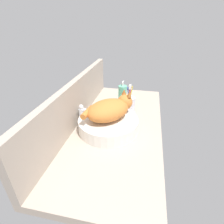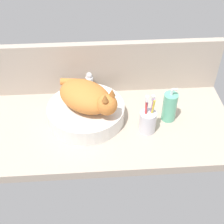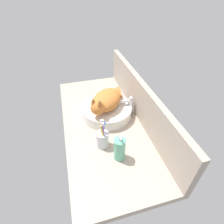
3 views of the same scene
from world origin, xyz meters
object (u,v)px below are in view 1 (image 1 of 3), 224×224
(soap_dispenser, at_px, (122,95))
(toothbrush_cup, at_px, (130,103))
(sink_basin, at_px, (108,124))
(faucet, at_px, (84,115))
(cat, at_px, (110,109))

(soap_dispenser, xyz_separation_m, toothbrush_cup, (-0.11, -0.07, -0.01))
(sink_basin, xyz_separation_m, soap_dispenser, (0.37, -0.02, 0.03))
(sink_basin, bearing_deg, toothbrush_cup, -19.41)
(sink_basin, distance_m, toothbrush_cup, 0.28)
(toothbrush_cup, bearing_deg, sink_basin, 160.59)
(faucet, bearing_deg, cat, -92.50)
(faucet, height_order, soap_dispenser, soap_dispenser)
(sink_basin, xyz_separation_m, faucet, (0.02, 0.15, 0.04))
(cat, height_order, faucet, cat)
(cat, bearing_deg, soap_dispenser, -2.50)
(soap_dispenser, distance_m, toothbrush_cup, 0.13)
(faucet, height_order, toothbrush_cup, toothbrush_cup)
(faucet, bearing_deg, sink_basin, -96.63)
(cat, distance_m, soap_dispenser, 0.36)
(faucet, xyz_separation_m, soap_dispenser, (0.35, -0.18, -0.00))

